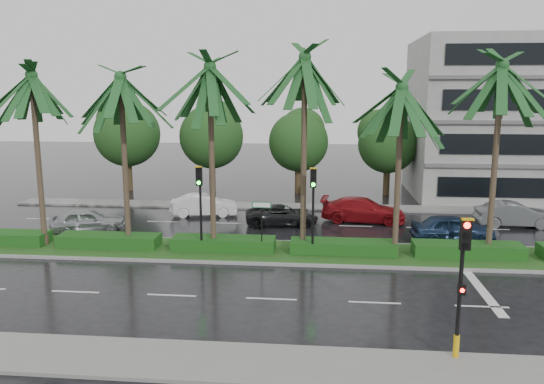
# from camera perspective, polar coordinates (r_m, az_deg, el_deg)

# --- Properties ---
(ground) EXTENTS (120.00, 120.00, 0.00)m
(ground) POSITION_cam_1_polar(r_m,az_deg,el_deg) (25.86, 0.99, -7.29)
(ground) COLOR black
(ground) RESTS_ON ground
(near_sidewalk) EXTENTS (40.00, 2.40, 0.12)m
(near_sidewalk) POSITION_cam_1_polar(r_m,az_deg,el_deg) (16.47, -1.91, -18.00)
(near_sidewalk) COLOR slate
(near_sidewalk) RESTS_ON ground
(far_sidewalk) EXTENTS (40.00, 2.00, 0.12)m
(far_sidewalk) POSITION_cam_1_polar(r_m,az_deg,el_deg) (37.43, 2.42, -1.58)
(far_sidewalk) COLOR slate
(far_sidewalk) RESTS_ON ground
(median) EXTENTS (36.00, 4.00, 0.15)m
(median) POSITION_cam_1_polar(r_m,az_deg,el_deg) (26.79, 1.16, -6.48)
(median) COLOR gray
(median) RESTS_ON ground
(hedge) EXTENTS (35.20, 1.40, 0.60)m
(hedge) POSITION_cam_1_polar(r_m,az_deg,el_deg) (26.68, 1.16, -5.72)
(hedge) COLOR #154012
(hedge) RESTS_ON median
(lane_markings) EXTENTS (34.00, 13.06, 0.01)m
(lane_markings) POSITION_cam_1_polar(r_m,az_deg,el_deg) (25.41, 7.82, -7.71)
(lane_markings) COLOR silver
(lane_markings) RESTS_ON ground
(palm_row) EXTENTS (26.30, 4.20, 10.28)m
(palm_row) POSITION_cam_1_polar(r_m,az_deg,el_deg) (25.75, -1.60, 11.35)
(palm_row) COLOR #3C2D22
(palm_row) RESTS_ON median
(signal_near) EXTENTS (0.34, 0.45, 4.36)m
(signal_near) POSITION_cam_1_polar(r_m,az_deg,el_deg) (16.61, 19.70, -9.15)
(signal_near) COLOR black
(signal_near) RESTS_ON near_sidewalk
(signal_median_left) EXTENTS (0.34, 0.42, 4.36)m
(signal_median_left) POSITION_cam_1_polar(r_m,az_deg,el_deg) (26.00, -7.76, -0.47)
(signal_median_left) COLOR black
(signal_median_left) RESTS_ON median
(signal_median_right) EXTENTS (0.34, 0.42, 4.36)m
(signal_median_right) POSITION_cam_1_polar(r_m,az_deg,el_deg) (25.33, 4.45, -0.70)
(signal_median_right) COLOR black
(signal_median_right) RESTS_ON median
(street_sign) EXTENTS (0.95, 0.09, 2.60)m
(street_sign) POSITION_cam_1_polar(r_m,az_deg,el_deg) (25.85, -1.12, -2.42)
(street_sign) COLOR black
(street_sign) RESTS_ON median
(bg_trees) EXTENTS (33.15, 5.35, 7.73)m
(bg_trees) POSITION_cam_1_polar(r_m,az_deg,el_deg) (42.36, 1.36, 6.14)
(bg_trees) COLOR #3C2D1B
(bg_trees) RESTS_ON ground
(building) EXTENTS (16.00, 10.00, 12.00)m
(building) POSITION_cam_1_polar(r_m,az_deg,el_deg) (45.19, 25.17, 7.13)
(building) COLOR gray
(building) RESTS_ON ground
(car_silver) EXTENTS (2.87, 4.46, 1.41)m
(car_silver) POSITION_cam_1_polar(r_m,az_deg,el_deg) (32.34, -19.21, -2.94)
(car_silver) COLOR #9DA0A4
(car_silver) RESTS_ON ground
(car_white) EXTENTS (2.20, 4.54, 1.43)m
(car_white) POSITION_cam_1_polar(r_m,az_deg,el_deg) (35.03, -7.33, -1.40)
(car_white) COLOR white
(car_white) RESTS_ON ground
(car_darkgrey) EXTENTS (2.47, 4.60, 1.23)m
(car_darkgrey) POSITION_cam_1_polar(r_m,az_deg,el_deg) (32.38, 1.06, -2.49)
(car_darkgrey) COLOR black
(car_darkgrey) RESTS_ON ground
(car_red) EXTENTS (2.71, 5.42, 1.51)m
(car_red) POSITION_cam_1_polar(r_m,az_deg,el_deg) (33.63, 9.76, -1.90)
(car_red) COLOR maroon
(car_red) RESTS_ON ground
(car_blue) EXTENTS (2.08, 4.50, 1.49)m
(car_blue) POSITION_cam_1_polar(r_m,az_deg,el_deg) (30.28, 18.89, -3.74)
(car_blue) COLOR #172847
(car_blue) RESTS_ON ground
(car_grey) EXTENTS (1.59, 4.51, 1.49)m
(car_grey) POSITION_cam_1_polar(r_m,az_deg,el_deg) (35.12, 24.63, -2.22)
(car_grey) COLOR #5C5E61
(car_grey) RESTS_ON ground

